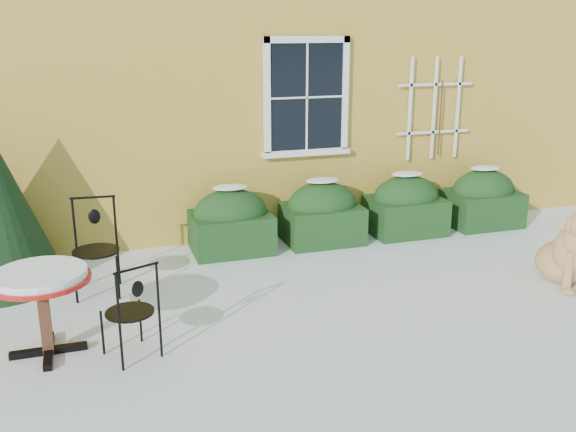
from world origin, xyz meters
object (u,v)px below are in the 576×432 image
object	(u,v)px
bistro_table	(41,285)
patio_chair_near	(132,310)
patio_chair_far	(96,247)
dog	(570,253)

from	to	relation	value
bistro_table	patio_chair_near	bearing A→B (deg)	-22.14
patio_chair_far	bistro_table	bearing A→B (deg)	-105.83
patio_chair_near	dog	world-z (taller)	dog
bistro_table	dog	bearing A→B (deg)	-1.19
bistro_table	patio_chair_far	size ratio (longest dim) A/B	0.82
patio_chair_near	dog	bearing A→B (deg)	159.86
bistro_table	patio_chair_near	xyz separation A→B (m)	(0.75, -0.31, -0.22)
bistro_table	patio_chair_far	world-z (taller)	patio_chair_far
patio_chair_far	dog	size ratio (longest dim) A/B	1.04
bistro_table	dog	world-z (taller)	dog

